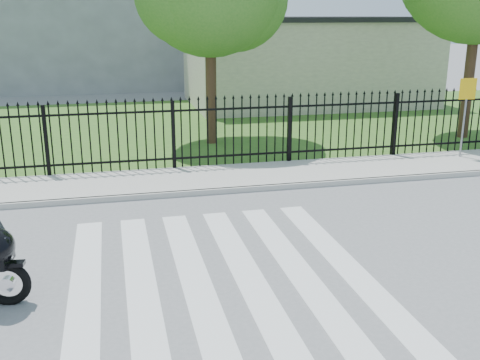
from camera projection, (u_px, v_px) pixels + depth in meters
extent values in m
plane|color=slate|center=(221.00, 276.00, 8.52)|extent=(120.00, 120.00, 0.00)
cube|color=#ADAAA3|center=(180.00, 181.00, 13.17)|extent=(40.00, 2.00, 0.12)
cube|color=#ADAAA3|center=(185.00, 193.00, 12.24)|extent=(40.00, 0.12, 0.12)
cube|color=#2D5F20|center=(155.00, 127.00, 19.72)|extent=(40.00, 12.00, 0.02)
cube|color=black|center=(174.00, 158.00, 14.02)|extent=(26.00, 0.04, 0.05)
cube|color=black|center=(173.00, 111.00, 13.68)|extent=(26.00, 0.04, 0.05)
cylinder|color=#382316|center=(211.00, 75.00, 16.66)|extent=(0.32, 0.32, 4.16)
cylinder|color=#382316|center=(471.00, 62.00, 17.37)|extent=(0.32, 0.32, 4.80)
cube|color=beige|center=(307.00, 63.00, 24.48)|extent=(10.00, 6.00, 3.50)
cube|color=black|center=(308.00, 19.00, 23.95)|extent=(10.20, 6.20, 0.20)
torus|color=black|center=(8.00, 284.00, 7.62)|extent=(0.64, 0.20, 0.63)
cylinder|color=gray|center=(464.00, 120.00, 14.89)|extent=(0.05, 0.05, 2.01)
cube|color=yellow|center=(468.00, 89.00, 14.64)|extent=(0.46, 0.06, 0.55)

